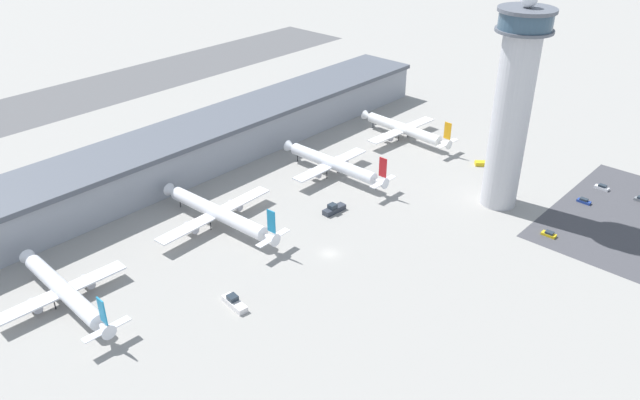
# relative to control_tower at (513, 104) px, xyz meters

# --- Properties ---
(ground_plane) EXTENTS (1000.00, 1000.00, 0.00)m
(ground_plane) POSITION_rel_control_tower_xyz_m (-56.78, 19.94, -32.55)
(ground_plane) COLOR gray
(terminal_building) EXTENTS (236.69, 25.00, 14.91)m
(terminal_building) POSITION_rel_control_tower_xyz_m (-56.78, 89.94, -25.00)
(terminal_building) COLOR #9399A3
(terminal_building) RESTS_ON ground
(runway_strip) EXTENTS (355.03, 44.00, 0.01)m
(runway_strip) POSITION_rel_control_tower_xyz_m (-56.78, 188.47, -32.54)
(runway_strip) COLOR #515154
(runway_strip) RESTS_ON ground
(control_tower) EXTENTS (15.88, 15.88, 64.15)m
(control_tower) POSITION_rel_control_tower_xyz_m (0.00, 0.00, 0.00)
(control_tower) COLOR #BCBCC1
(control_tower) RESTS_ON ground
(parking_lot_surface) EXTENTS (64.00, 40.00, 0.01)m
(parking_lot_surface) POSITION_rel_control_tower_xyz_m (17.76, -33.62, -32.54)
(parking_lot_surface) COLOR #424247
(parking_lot_surface) RESTS_ON ground
(airplane_gate_alpha) EXTENTS (31.89, 42.46, 12.37)m
(airplane_gate_alpha) POSITION_rel_control_tower_xyz_m (-115.80, 52.41, -28.66)
(airplane_gate_alpha) COLOR silver
(airplane_gate_alpha) RESTS_ON ground
(airplane_gate_bravo) EXTENTS (40.72, 45.83, 13.20)m
(airplane_gate_bravo) POSITION_rel_control_tower_xyz_m (-67.66, 53.47, -28.15)
(airplane_gate_bravo) COLOR white
(airplane_gate_bravo) RESTS_ON ground
(airplane_gate_charlie) EXTENTS (32.53, 43.68, 13.14)m
(airplane_gate_charlie) POSITION_rel_control_tower_xyz_m (-20.53, 50.43, -27.97)
(airplane_gate_charlie) COLOR silver
(airplane_gate_charlie) RESTS_ON ground
(airplane_gate_delta) EXTENTS (34.72, 41.70, 12.40)m
(airplane_gate_delta) POSITION_rel_control_tower_xyz_m (21.19, 51.04, -28.42)
(airplane_gate_delta) COLOR white
(airplane_gate_delta) RESTS_ON ground
(service_truck_catering) EXTENTS (8.01, 3.16, 2.98)m
(service_truck_catering) POSITION_rel_control_tower_xyz_m (-38.87, 33.93, -31.51)
(service_truck_catering) COLOR black
(service_truck_catering) RESTS_ON ground
(service_truck_fuel) EXTENTS (7.02, 7.77, 2.57)m
(service_truck_fuel) POSITION_rel_control_tower_xyz_m (21.95, 15.81, -31.66)
(service_truck_fuel) COLOR black
(service_truck_fuel) RESTS_ON ground
(service_truck_baggage) EXTENTS (3.48, 8.11, 2.68)m
(service_truck_baggage) POSITION_rel_control_tower_xyz_m (-89.02, 21.92, -31.62)
(service_truck_baggage) COLOR black
(service_truck_baggage) RESTS_ON ground
(car_maroon_suv) EXTENTS (1.85, 4.22, 1.46)m
(car_maroon_suv) POSITION_rel_control_tower_xyz_m (18.16, -20.03, -31.98)
(car_maroon_suv) COLOR black
(car_maroon_suv) RESTS_ON ground
(car_grey_coupe) EXTENTS (1.92, 4.10, 1.40)m
(car_grey_coupe) POSITION_rel_control_tower_xyz_m (-7.78, -20.38, -32.01)
(car_grey_coupe) COLOR black
(car_grey_coupe) RESTS_ON ground
(car_navy_sedan) EXTENTS (1.82, 4.45, 1.60)m
(car_navy_sedan) POSITION_rel_control_tower_xyz_m (31.08, -20.77, -31.92)
(car_navy_sedan) COLOR black
(car_navy_sedan) RESTS_ON ground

